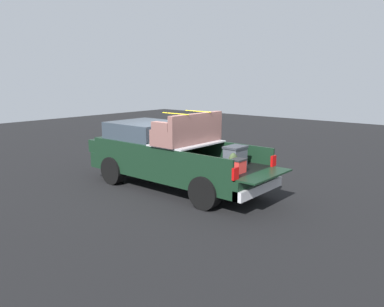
{
  "coord_description": "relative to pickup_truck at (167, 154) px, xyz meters",
  "views": [
    {
      "loc": [
        -7.28,
        7.9,
        3.16
      ],
      "look_at": [
        -0.6,
        0.0,
        1.1
      ],
      "focal_mm": 35.95,
      "sensor_mm": 36.0,
      "label": 1
    }
  ],
  "objects": [
    {
      "name": "trash_can",
      "position": [
        2.92,
        -2.45,
        -0.46
      ],
      "size": [
        0.6,
        0.6,
        0.98
      ],
      "color": "#1E592D",
      "rests_on": "ground_plane"
    },
    {
      "name": "ground_plane",
      "position": [
        -0.36,
        0.0,
        -0.96
      ],
      "size": [
        40.0,
        40.0,
        0.0
      ],
      "primitive_type": "plane",
      "color": "black"
    },
    {
      "name": "pickup_truck",
      "position": [
        0.0,
        0.0,
        0.0
      ],
      "size": [
        6.05,
        2.07,
        2.23
      ],
      "color": "black",
      "rests_on": "ground_plane"
    }
  ]
}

